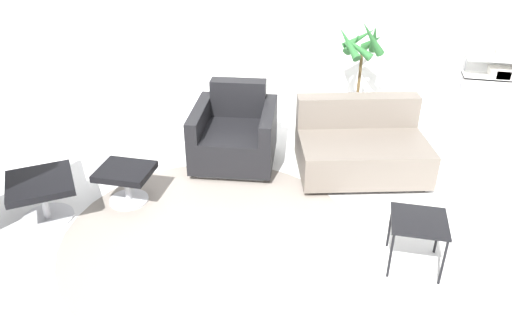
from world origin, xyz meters
TOP-DOWN VIEW (x-y plane):
  - ground_plane at (0.00, 0.00)m, footprint 12.00×12.00m
  - round_rug at (-0.14, -0.04)m, footprint 2.48×2.48m
  - ottoman at (-1.04, 0.31)m, footprint 0.48×0.41m
  - armchair_red at (-0.26, 1.27)m, footprint 0.92×0.96m
  - couch_low at (1.02, 1.33)m, footprint 1.42×1.15m
  - side_table at (1.49, -0.04)m, footprint 0.41×0.41m
  - potted_plant at (0.93, 2.51)m, footprint 0.60×0.61m

SIDE VIEW (x-z plane):
  - ground_plane at x=0.00m, z-range 0.00..0.00m
  - round_rug at x=-0.14m, z-range 0.00..0.01m
  - ottoman at x=-1.04m, z-range 0.08..0.43m
  - couch_low at x=1.02m, z-range -0.10..0.62m
  - armchair_red at x=-0.26m, z-range -0.10..0.68m
  - side_table at x=1.49m, z-range 0.16..0.58m
  - potted_plant at x=0.93m, z-range -0.09..1.22m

